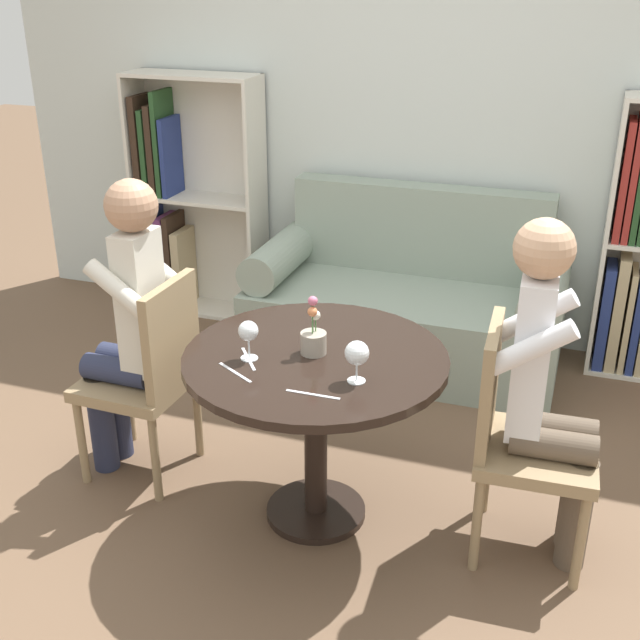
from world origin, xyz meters
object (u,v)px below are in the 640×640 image
at_px(couch, 406,306).
at_px(chair_right, 518,433).
at_px(chair_left, 150,371).
at_px(wine_glass_left, 248,332).
at_px(wine_glass_right, 357,354).
at_px(flower_vase, 313,338).
at_px(bookshelf_left, 184,205).
at_px(person_right, 549,388).
at_px(person_left, 128,324).

relative_size(couch, chair_right, 1.86).
distance_m(chair_left, wine_glass_left, 0.65).
xyz_separation_m(wine_glass_right, flower_vase, (-0.21, 0.16, -0.04)).
height_order(bookshelf_left, person_right, bookshelf_left).
relative_size(bookshelf_left, flower_vase, 6.51).
xyz_separation_m(person_left, person_right, (1.67, 0.02, -0.01)).
xyz_separation_m(couch, bookshelf_left, (-1.49, 0.27, 0.36)).
bearing_deg(bookshelf_left, wine_glass_left, -55.91).
distance_m(bookshelf_left, person_right, 2.88).
height_order(chair_right, person_left, person_left).
bearing_deg(wine_glass_left, chair_left, 162.75).
xyz_separation_m(chair_left, wine_glass_right, (0.95, -0.20, 0.33)).
bearing_deg(person_left, couch, 151.41).
distance_m(person_left, wine_glass_left, 0.65).
relative_size(couch, wine_glass_left, 11.17).
distance_m(bookshelf_left, wine_glass_left, 2.28).
relative_size(wine_glass_left, flower_vase, 0.66).
xyz_separation_m(bookshelf_left, person_left, (0.66, -1.71, 0.02)).
bearing_deg(wine_glass_left, person_left, 164.71).
distance_m(wine_glass_left, flower_vase, 0.24).
height_order(couch, chair_left, couch).
relative_size(chair_left, person_left, 0.69).
xyz_separation_m(chair_left, chair_right, (1.50, 0.02, 0.00)).
distance_m(person_left, flower_vase, 0.83).
bearing_deg(couch, chair_left, -117.39).
bearing_deg(chair_left, flower_vase, 88.10).
bearing_deg(wine_glass_left, bookshelf_left, 124.09).
bearing_deg(chair_left, person_right, 92.29).
bearing_deg(person_right, flower_vase, 91.69).
distance_m(couch, person_left, 1.71).
height_order(chair_left, flower_vase, flower_vase).
distance_m(person_right, flower_vase, 0.86).
bearing_deg(wine_glass_left, wine_glass_right, -5.01).
relative_size(person_left, person_right, 1.00).
bearing_deg(couch, person_left, -120.05).
bearing_deg(person_right, chair_right, 91.92).
relative_size(couch, flower_vase, 7.43).
relative_size(wine_glass_right, flower_vase, 0.68).
xyz_separation_m(bookshelf_left, chair_right, (2.24, -1.70, -0.18)).
bearing_deg(person_right, wine_glass_left, 97.33).
bearing_deg(bookshelf_left, couch, -10.17).
bearing_deg(person_right, wine_glass_right, 106.73).
bearing_deg(wine_glass_right, bookshelf_left, 131.44).
bearing_deg(wine_glass_left, chair_right, 10.57).
height_order(wine_glass_left, wine_glass_right, wine_glass_right).
height_order(wine_glass_right, flower_vase, flower_vase).
xyz_separation_m(chair_right, flower_vase, (-0.76, -0.06, 0.29)).
relative_size(bookshelf_left, wine_glass_right, 9.62).
relative_size(chair_right, person_right, 0.69).
bearing_deg(person_right, person_left, 87.89).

